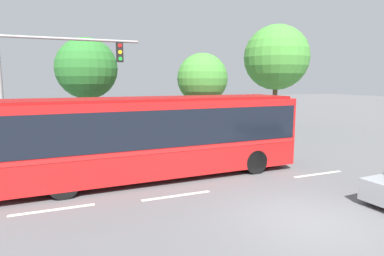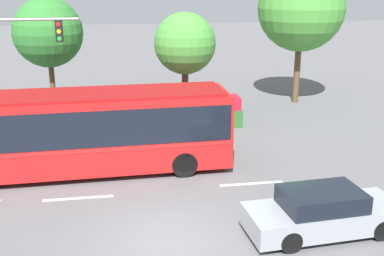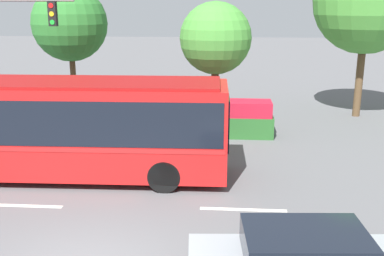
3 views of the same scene
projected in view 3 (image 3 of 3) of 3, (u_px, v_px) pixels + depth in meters
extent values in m
cube|color=red|center=(44.00, 127.00, 14.64)|extent=(11.83, 2.84, 2.84)
cube|color=black|center=(43.00, 113.00, 14.52)|extent=(11.59, 2.87, 1.36)
cube|color=#B21E1E|center=(45.00, 137.00, 14.73)|extent=(11.71, 2.86, 0.14)
cube|color=black|center=(228.00, 119.00, 14.25)|extent=(0.11, 2.18, 1.59)
cube|color=maroon|center=(40.00, 82.00, 14.25)|extent=(11.35, 2.62, 0.10)
cylinder|color=black|center=(171.00, 152.00, 15.84)|extent=(1.01, 0.32, 1.00)
cylinder|color=black|center=(164.00, 176.00, 13.66)|extent=(1.01, 0.32, 1.00)
cube|color=black|center=(305.00, 244.00, 8.60)|extent=(2.44, 1.72, 0.54)
cube|color=black|center=(53.00, 14.00, 16.94)|extent=(0.30, 0.22, 0.90)
cylinder|color=red|center=(51.00, 6.00, 16.75)|extent=(0.18, 0.02, 0.18)
cylinder|color=yellow|center=(52.00, 14.00, 16.83)|extent=(0.18, 0.02, 0.18)
cylinder|color=green|center=(52.00, 22.00, 16.91)|extent=(0.18, 0.02, 0.18)
cube|color=#286028|center=(172.00, 124.00, 19.70)|extent=(8.70, 1.21, 0.90)
cube|color=#B7192D|center=(172.00, 107.00, 19.50)|extent=(8.52, 1.15, 0.63)
cylinder|color=brown|center=(74.00, 83.00, 22.86)|extent=(0.29, 0.29, 3.25)
sphere|color=#2D752D|center=(70.00, 24.00, 22.08)|extent=(3.66, 3.66, 3.66)
cylinder|color=brown|center=(215.00, 94.00, 21.43)|extent=(0.36, 0.36, 2.80)
sphere|color=#479338|center=(216.00, 38.00, 20.74)|extent=(3.30, 3.30, 3.30)
cylinder|color=brown|center=(359.00, 78.00, 22.56)|extent=(0.37, 0.37, 3.83)
sphere|color=#479338|center=(367.00, 1.00, 21.56)|extent=(5.06, 5.06, 5.06)
cube|color=silver|center=(21.00, 206.00, 12.81)|extent=(2.40, 0.16, 0.01)
cube|color=silver|center=(243.00, 210.00, 12.57)|extent=(2.40, 0.16, 0.01)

